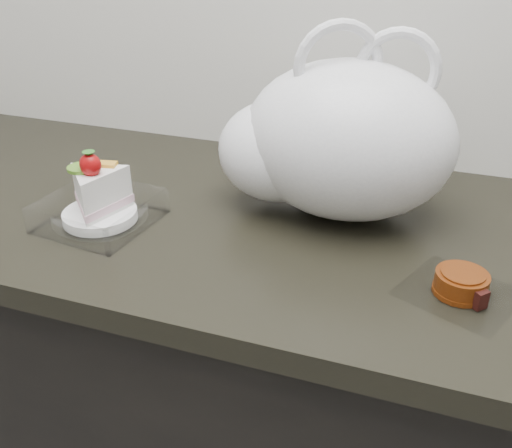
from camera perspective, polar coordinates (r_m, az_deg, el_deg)
counter at (r=1.25m, az=2.00°, el=-17.80°), size 2.04×0.64×0.90m
cake_tray at (r=0.98m, az=-15.49°, el=1.99°), size 0.19×0.19×0.13m
mooncake_wrap at (r=0.83m, az=19.85°, el=-5.80°), size 0.19×0.18×0.03m
plastic_bag at (r=0.96m, az=7.75°, el=8.18°), size 0.45×0.37×0.32m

